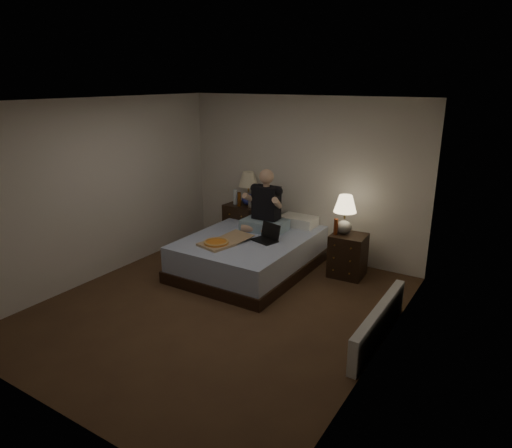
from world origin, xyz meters
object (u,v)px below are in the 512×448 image
Objects in this scene: soda_can at (250,204)px; laptop at (265,233)px; beer_bottle_left at (239,199)px; radiator at (379,323)px; pizza_box at (216,243)px; bed at (250,253)px; lamp_left at (248,189)px; person at (265,200)px; nightstand_left at (244,225)px; nightstand_right at (348,255)px; beer_bottle_right at (336,227)px; lamp_right at (345,215)px; water_bottle at (235,197)px.

laptop is (0.76, -0.79, -0.13)m from soda_can.
radiator is at bearing -28.81° from beer_bottle_left.
pizza_box is at bearing -77.64° from soda_can.
bed is 3.76× the size of lamp_left.
lamp_left reaches higher than laptop.
soda_can is at bearing 142.93° from person.
beer_bottle_left is 1.24m from laptop.
bed is at bearing -46.30° from beer_bottle_left.
nightstand_left reaches higher than nightstand_right.
beer_bottle_right is 0.30× the size of pizza_box.
lamp_right is (-0.09, 0.02, 0.59)m from nightstand_right.
laptop is at bearing -59.97° from person.
beer_bottle_left is 0.68× the size of laptop.
beer_bottle_right is at bearing 48.57° from laptop.
laptop reaches higher than pizza_box.
pizza_box is at bearing -116.47° from laptop.
lamp_left reaches higher than nightstand_right.
water_bottle is 1.09× the size of beer_bottle_left.
radiator is at bearing -27.34° from nightstand_left.
bed is at bearing 158.12° from radiator.
lamp_left reaches higher than beer_bottle_right.
laptop is (-0.93, -0.65, -0.26)m from lamp_right.
lamp_right is 1.16m from laptop.
soda_can is at bearing 171.53° from nightstand_right.
radiator is at bearing -28.76° from water_bottle.
laptop is at bearing -151.48° from nightstand_right.
person is at bearing -25.94° from beer_bottle_left.
person is at bearing -169.85° from lamp_right.
lamp_left is 1.54m from pizza_box.
laptop reaches higher than radiator.
beer_bottle_left is at bearing 152.97° from person.
lamp_left reaches higher than water_bottle.
water_bottle is at bearing -161.68° from lamp_left.
laptop is 0.45× the size of pizza_box.
soda_can is at bearing -47.26° from lamp_left.
lamp_left is at bearing 167.99° from beer_bottle_right.
bed is 21.04× the size of soda_can.
radiator is at bearing -7.00° from laptop.
radiator is (2.80, -1.73, -0.81)m from lamp_left.
beer_bottle_left is at bearing -173.70° from soda_can.
beer_bottle_right is 0.25× the size of person.
soda_can is 1.62m from beer_bottle_right.
pizza_box reaches higher than radiator.
beer_bottle_right is at bearing -12.01° from lamp_left.
laptop is (0.94, -0.90, 0.28)m from nightstand_left.
nightstand_right is 6.24× the size of soda_can.
person is 0.61m from laptop.
lamp_right is 1.85m from pizza_box.
pizza_box is (0.47, -1.42, 0.20)m from nightstand_left.
person reaches higher than nightstand_right.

